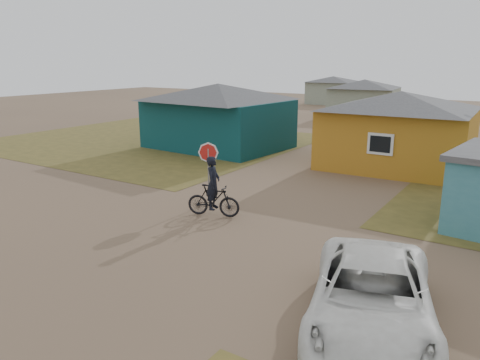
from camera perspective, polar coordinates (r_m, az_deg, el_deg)
name	(u,v)px	position (r m, az deg, el deg)	size (l,w,h in m)	color
ground	(189,242)	(14.62, -6.19, -7.47)	(120.00, 120.00, 0.00)	brown
grass_nw	(150,140)	(33.05, -10.95, 4.76)	(20.00, 18.00, 0.00)	brown
house_teal	(218,115)	(29.66, -2.67, 7.92)	(8.93, 7.08, 4.00)	#0A3438
house_yellow	(398,129)	(25.46, 18.75, 5.96)	(7.72, 6.76, 3.90)	#B3751B
house_pale_west	(364,98)	(46.95, 14.85, 9.64)	(7.04, 6.15, 3.60)	gray
house_pale_north	(333,90)	(60.95, 11.24, 10.76)	(6.28, 5.81, 3.40)	gray
stop_sign	(208,159)	(17.88, -3.88, 2.61)	(0.79, 0.08, 2.41)	gray
cyclist	(213,195)	(16.62, -3.27, -1.80)	(2.00, 1.11, 2.17)	black
vehicle	(372,297)	(10.23, 15.77, -13.52)	(2.45, 5.31, 1.48)	white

